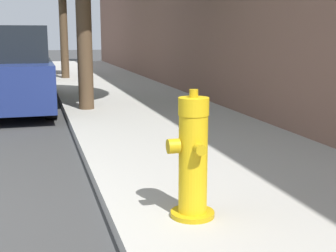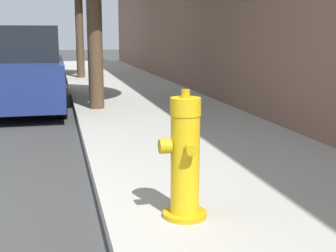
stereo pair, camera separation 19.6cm
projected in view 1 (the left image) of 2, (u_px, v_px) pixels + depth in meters
sidewalk_slab at (293, 211)px, 3.56m from camera, size 2.74×40.00×0.11m
fire_hydrant at (193, 160)px, 3.22m from camera, size 0.34×0.34×0.90m
parked_car_near at (2, 71)px, 8.51m from camera, size 1.76×4.01×1.51m
parked_car_mid at (13, 59)px, 13.95m from camera, size 1.77×3.97×1.32m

